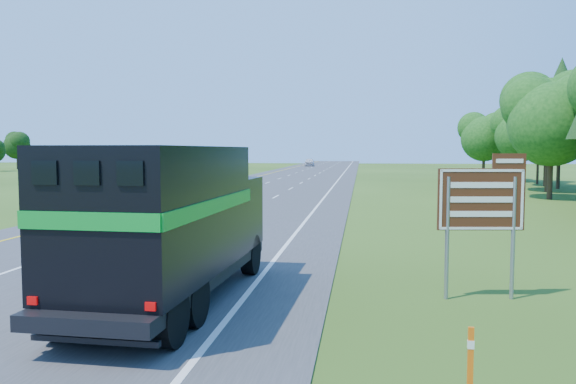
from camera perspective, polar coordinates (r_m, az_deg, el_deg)
The scene contains 7 objects.
road at distance 54.32m, azimuth -1.24°, elevation 0.56°, with size 15.00×260.00×0.04m, color #38383A.
lane_markings at distance 54.31m, azimuth -1.24°, elevation 0.58°, with size 11.15×260.00×0.01m.
horse_truck at distance 12.98m, azimuth -11.80°, elevation -2.81°, with size 2.84×8.16×3.57m.
white_suv at distance 44.49m, azimuth -7.59°, elevation 0.88°, with size 2.97×6.45×1.79m, color white.
far_car at distance 124.15m, azimuth 2.19°, elevation 3.05°, with size 2.07×5.16×1.76m, color silver.
exit_sign at distance 13.92m, azimuth 19.16°, elevation -1.27°, with size 2.03×0.32×3.45m.
delineator at distance 8.52m, azimuth 18.04°, elevation -16.16°, with size 0.09×0.05×1.09m.
Camera 1 is at (8.23, -3.57, 3.53)m, focal length 35.00 mm.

